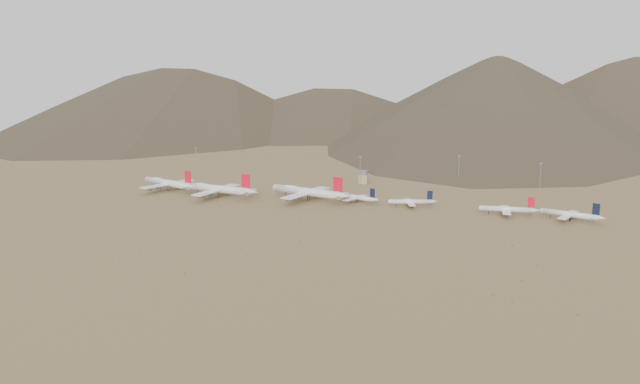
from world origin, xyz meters
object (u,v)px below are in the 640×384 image
(widebody_west, at_px, (169,183))
(narrowbody_a, at_px, (357,197))
(control_tower, at_px, (364,178))
(widebody_centre, at_px, (218,189))
(widebody_east, at_px, (308,192))
(narrowbody_b, at_px, (412,202))

(widebody_west, relative_size, narrowbody_a, 1.70)
(control_tower, bearing_deg, widebody_west, -151.16)
(control_tower, bearing_deg, narrowbody_a, -80.19)
(widebody_west, height_order, narrowbody_a, widebody_west)
(widebody_centre, relative_size, widebody_east, 0.99)
(widebody_west, bearing_deg, control_tower, 49.62)
(narrowbody_b, xyz_separation_m, control_tower, (-57.79, 85.04, 1.26))
(widebody_centre, distance_m, control_tower, 138.74)
(widebody_centre, bearing_deg, widebody_west, 175.42)
(widebody_centre, xyz_separation_m, widebody_east, (74.27, 8.65, 0.23))
(widebody_west, distance_m, narrowbody_b, 210.34)
(widebody_west, xyz_separation_m, control_tower, (152.54, 84.00, -1.59))
(widebody_west, distance_m, widebody_east, 127.78)
(widebody_centre, xyz_separation_m, narrowbody_b, (156.90, 12.02, -3.26))
(control_tower, bearing_deg, widebody_east, -105.69)
(narrowbody_a, bearing_deg, widebody_west, -158.77)
(widebody_centre, relative_size, narrowbody_b, 1.93)
(narrowbody_a, height_order, narrowbody_b, narrowbody_a)
(widebody_east, bearing_deg, narrowbody_a, 23.49)
(narrowbody_b, bearing_deg, widebody_east, 165.16)
(widebody_west, relative_size, widebody_centre, 0.90)
(narrowbody_a, xyz_separation_m, narrowbody_b, (43.44, -2.08, -0.19))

